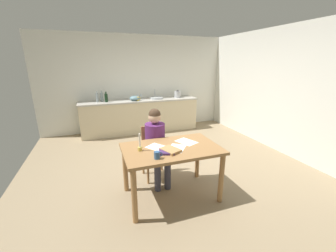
{
  "coord_description": "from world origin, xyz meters",
  "views": [
    {
      "loc": [
        -1.18,
        -3.37,
        1.89
      ],
      "look_at": [
        -0.05,
        -0.18,
        0.85
      ],
      "focal_mm": 22.41,
      "sensor_mm": 36.0,
      "label": 1
    }
  ],
  "objects": [
    {
      "name": "ground_plane",
      "position": [
        0.0,
        0.0,
        -0.02
      ],
      "size": [
        5.2,
        5.2,
        0.04
      ],
      "primitive_type": "cube",
      "color": "#937F60"
    },
    {
      "name": "wall_back",
      "position": [
        0.0,
        2.6,
        1.3
      ],
      "size": [
        5.2,
        0.12,
        2.6
      ],
      "primitive_type": "cube",
      "color": "silver",
      "rests_on": "ground"
    },
    {
      "name": "wall_right",
      "position": [
        2.6,
        0.0,
        1.3
      ],
      "size": [
        0.12,
        5.2,
        2.6
      ],
      "primitive_type": "cube",
      "color": "silver",
      "rests_on": "ground"
    },
    {
      "name": "kitchen_counter",
      "position": [
        0.0,
        2.24,
        0.45
      ],
      "size": [
        3.19,
        0.64,
        0.9
      ],
      "color": "beige",
      "rests_on": "ground"
    },
    {
      "name": "dining_table",
      "position": [
        -0.25,
        -0.88,
        0.65
      ],
      "size": [
        1.32,
        0.83,
        0.77
      ],
      "color": "#9E7042",
      "rests_on": "ground"
    },
    {
      "name": "chair_at_table",
      "position": [
        -0.32,
        -0.22,
        0.48
      ],
      "size": [
        0.4,
        0.4,
        0.86
      ],
      "color": "#9E7042",
      "rests_on": "ground"
    },
    {
      "name": "person_seated",
      "position": [
        -0.32,
        -0.37,
        0.68
      ],
      "size": [
        0.32,
        0.59,
        1.19
      ],
      "color": "#592666",
      "rests_on": "ground"
    },
    {
      "name": "coffee_mug",
      "position": [
        -0.53,
        -1.15,
        0.81
      ],
      "size": [
        0.11,
        0.07,
        0.09
      ],
      "color": "#33598C",
      "rests_on": "dining_table"
    },
    {
      "name": "candlestick",
      "position": [
        -0.68,
        -0.84,
        0.83
      ],
      "size": [
        0.06,
        0.06,
        0.24
      ],
      "color": "gold",
      "rests_on": "dining_table"
    },
    {
      "name": "book_magazine",
      "position": [
        -0.31,
        -1.0,
        0.78
      ],
      "size": [
        0.27,
        0.3,
        0.03
      ],
      "primitive_type": "cube",
      "rotation": [
        0.0,
        0.0,
        0.41
      ],
      "color": "tan",
      "rests_on": "dining_table"
    },
    {
      "name": "book_cookery",
      "position": [
        -0.36,
        -1.02,
        0.78
      ],
      "size": [
        0.25,
        0.25,
        0.03
      ],
      "primitive_type": "cube",
      "rotation": [
        0.0,
        0.0,
        -0.36
      ],
      "color": "#462A5F",
      "rests_on": "dining_table"
    },
    {
      "name": "paper_letter",
      "position": [
        -0.19,
        -0.93,
        0.77
      ],
      "size": [
        0.35,
        0.36,
        0.0
      ],
      "primitive_type": "cube",
      "rotation": [
        0.0,
        0.0,
        -0.66
      ],
      "color": "white",
      "rests_on": "dining_table"
    },
    {
      "name": "paper_bill",
      "position": [
        0.03,
        -0.75,
        0.77
      ],
      "size": [
        0.31,
        0.36,
        0.0
      ],
      "primitive_type": "cube",
      "rotation": [
        0.0,
        0.0,
        0.43
      ],
      "color": "white",
      "rests_on": "dining_table"
    },
    {
      "name": "paper_envelope",
      "position": [
        -0.43,
        -0.82,
        0.77
      ],
      "size": [
        0.34,
        0.36,
        0.0
      ],
      "primitive_type": "cube",
      "rotation": [
        0.0,
        0.0,
        0.62
      ],
      "color": "white",
      "rests_on": "dining_table"
    },
    {
      "name": "sink_unit",
      "position": [
        0.47,
        2.24,
        0.92
      ],
      "size": [
        0.36,
        0.36,
        0.24
      ],
      "color": "#B2B7BC",
      "rests_on": "kitchen_counter"
    },
    {
      "name": "bottle_oil",
      "position": [
        -1.1,
        2.26,
        1.02
      ],
      "size": [
        0.07,
        0.07,
        0.28
      ],
      "color": "#8C999E",
      "rests_on": "kitchen_counter"
    },
    {
      "name": "bottle_vinegar",
      "position": [
        -0.99,
        2.33,
        1.02
      ],
      "size": [
        0.07,
        0.07,
        0.28
      ],
      "color": "#8C999E",
      "rests_on": "kitchen_counter"
    },
    {
      "name": "bottle_wine_red",
      "position": [
        -0.89,
        2.19,
        1.01
      ],
      "size": [
        0.08,
        0.08,
        0.26
      ],
      "color": "black",
      "rests_on": "kitchen_counter"
    },
    {
      "name": "mixing_bowl",
      "position": [
        -0.16,
        2.16,
        0.96
      ],
      "size": [
        0.28,
        0.28,
        0.12
      ],
      "primitive_type": "ellipsoid",
      "color": "#668C99",
      "rests_on": "kitchen_counter"
    },
    {
      "name": "stovetop_kettle",
      "position": [
        1.1,
        2.24,
        1.0
      ],
      "size": [
        0.18,
        0.18,
        0.22
      ],
      "color": "#B7BABF",
      "rests_on": "kitchen_counter"
    },
    {
      "name": "wine_glass_near_sink",
      "position": [
        0.06,
        2.39,
        1.01
      ],
      "size": [
        0.07,
        0.07,
        0.15
      ],
      "color": "silver",
      "rests_on": "kitchen_counter"
    },
    {
      "name": "wine_glass_by_kettle",
      "position": [
        -0.03,
        2.39,
        1.01
      ],
      "size": [
        0.07,
        0.07,
        0.15
      ],
      "color": "silver",
      "rests_on": "kitchen_counter"
    },
    {
      "name": "teacup_on_counter",
      "position": [
        -0.09,
        2.09,
        0.95
      ],
      "size": [
        0.11,
        0.07,
        0.11
      ],
      "color": "#F2CC4C",
      "rests_on": "kitchen_counter"
    }
  ]
}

